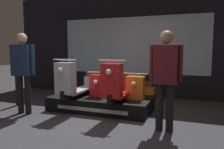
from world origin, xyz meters
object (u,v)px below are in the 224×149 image
scooter_backrow_1 (141,93)px  person_right_browsing (166,73)px  scooter_display_left (80,82)px  scooter_display_right (122,84)px  person_left_browsing (23,66)px  street_bollard (18,89)px  scooter_backrow_0 (108,91)px

scooter_backrow_1 → person_right_browsing: person_right_browsing is taller
scooter_display_left → scooter_display_right: same height
person_left_browsing → street_bollard: size_ratio=2.07×
scooter_backrow_1 → scooter_display_right: bearing=-112.9°
scooter_display_left → scooter_backrow_1: bearing=27.5°
scooter_backrow_0 → scooter_backrow_1: 0.89m
scooter_backrow_0 → street_bollard: size_ratio=2.09×
person_left_browsing → person_right_browsing: size_ratio=1.02×
scooter_backrow_1 → street_bollard: bearing=-161.6°
scooter_backrow_0 → person_left_browsing: 2.20m
scooter_display_right → street_bollard: 2.71m
scooter_display_left → scooter_backrow_1: size_ratio=1.00×
scooter_display_right → scooter_backrow_1: (0.30, 0.71, -0.32)m
person_left_browsing → person_right_browsing: 3.05m
person_right_browsing → street_bollard: bearing=171.9°
scooter_backrow_0 → scooter_backrow_1: same height
person_left_browsing → person_right_browsing: person_left_browsing is taller
person_left_browsing → scooter_display_right: bearing=22.2°
person_right_browsing → street_bollard: 3.82m
scooter_display_right → person_left_browsing: person_left_browsing is taller
scooter_backrow_0 → person_right_browsing: 2.34m
scooter_display_left → scooter_backrow_1: scooter_display_left is taller
scooter_backrow_1 → person_left_browsing: person_left_browsing is taller
scooter_display_right → person_left_browsing: size_ratio=1.01×
person_right_browsing → street_bollard: person_right_browsing is taller
person_left_browsing → street_bollard: person_left_browsing is taller
scooter_display_right → scooter_backrow_0: size_ratio=1.00×
street_bollard → person_right_browsing: bearing=-8.1°
scooter_display_left → street_bollard: size_ratio=2.09×
scooter_display_left → scooter_backrow_1: 1.56m
scooter_display_right → person_right_browsing: (1.05, -0.82, 0.36)m
scooter_display_left → person_right_browsing: person_right_browsing is taller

